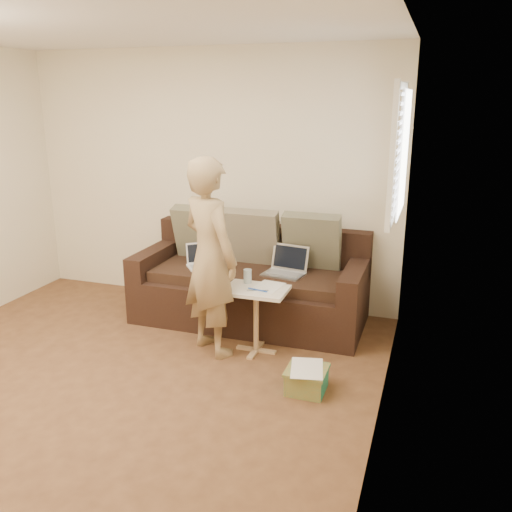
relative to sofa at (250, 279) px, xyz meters
name	(u,v)px	position (x,y,z in m)	size (l,w,h in m)	color
floor	(91,400)	(-0.61, -1.77, -0.42)	(4.50, 4.50, 0.00)	#4F311D
ceiling	(53,13)	(-0.61, -1.77, 2.18)	(4.50, 4.50, 0.00)	white
wall_back	(209,179)	(-0.61, 0.48, 0.87)	(4.00, 4.00, 0.00)	beige
wall_right	(382,253)	(1.39, -1.77, 0.87)	(4.50, 4.50, 0.00)	beige
window_blinds	(400,153)	(1.34, -0.27, 1.28)	(0.12, 0.88, 1.08)	white
sofa	(250,279)	(0.00, 0.00, 0.00)	(2.20, 0.95, 0.85)	black
pillow_left	(201,233)	(-0.60, 0.22, 0.37)	(0.55, 0.14, 0.55)	#5D5A44
pillow_mid	(252,237)	(-0.05, 0.21, 0.37)	(0.55, 0.14, 0.55)	#6A654C
pillow_right	(312,241)	(0.55, 0.23, 0.37)	(0.55, 0.14, 0.55)	#5D5A44
laptop_silver	(283,275)	(0.35, -0.06, 0.10)	(0.37, 0.27, 0.25)	#B7BABC
laptop_white	(204,267)	(-0.45, -0.06, 0.10)	(0.31, 0.23, 0.23)	white
person	(210,257)	(-0.10, -0.73, 0.42)	(0.61, 0.42, 1.68)	#9C8955
side_table	(256,320)	(0.28, -0.63, -0.14)	(0.52, 0.37, 0.58)	silver
drinking_glass	(248,276)	(0.16, -0.51, 0.21)	(0.07, 0.07, 0.12)	silver
scissors	(258,290)	(0.31, -0.69, 0.16)	(0.18, 0.10, 0.02)	silver
paper_on_table	(268,287)	(0.36, -0.56, 0.15)	(0.21, 0.30, 0.00)	white
striped_box	(307,379)	(0.85, -1.14, -0.33)	(0.30, 0.30, 0.19)	orange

